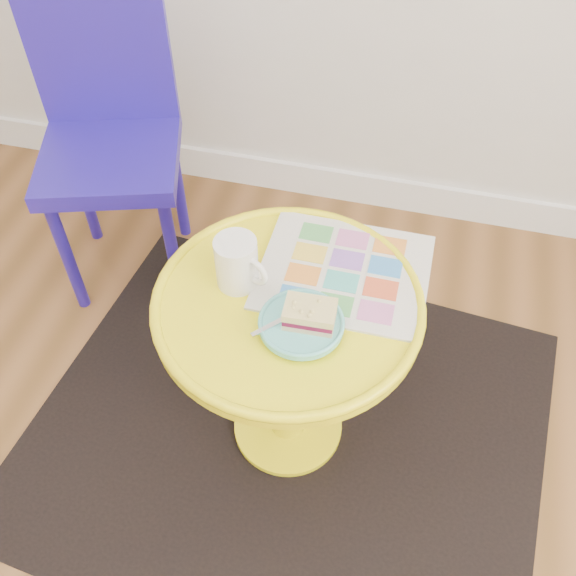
% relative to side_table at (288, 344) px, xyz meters
% --- Properties ---
extents(rug, '(1.40, 1.22, 0.01)m').
position_rel_side_table_xyz_m(rug, '(0.00, 0.00, -0.38)').
color(rug, black).
rests_on(rug, ground).
extents(side_table, '(0.56, 0.56, 0.53)m').
position_rel_side_table_xyz_m(side_table, '(0.00, 0.00, 0.00)').
color(side_table, yellow).
rests_on(side_table, ground).
extents(chair, '(0.47, 0.47, 0.85)m').
position_rel_side_table_xyz_m(chair, '(-0.64, 0.52, 0.11)').
color(chair, '#26179B').
rests_on(chair, ground).
extents(newspaper, '(0.35, 0.30, 0.01)m').
position_rel_side_table_xyz_m(newspaper, '(0.10, 0.11, 0.15)').
color(newspaper, silver).
rests_on(newspaper, side_table).
extents(mug, '(0.12, 0.09, 0.12)m').
position_rel_side_table_xyz_m(mug, '(-0.11, 0.03, 0.21)').
color(mug, white).
rests_on(mug, side_table).
extents(plate, '(0.17, 0.17, 0.02)m').
position_rel_side_table_xyz_m(plate, '(0.04, -0.06, 0.17)').
color(plate, '#5EC8C4').
rests_on(plate, newspaper).
extents(cake_slice, '(0.10, 0.07, 0.04)m').
position_rel_side_table_xyz_m(cake_slice, '(0.06, -0.06, 0.20)').
color(cake_slice, '#D3BC8C').
rests_on(cake_slice, plate).
extents(fork, '(0.11, 0.12, 0.00)m').
position_rel_side_table_xyz_m(fork, '(0.01, -0.06, 0.18)').
color(fork, silver).
rests_on(fork, plate).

